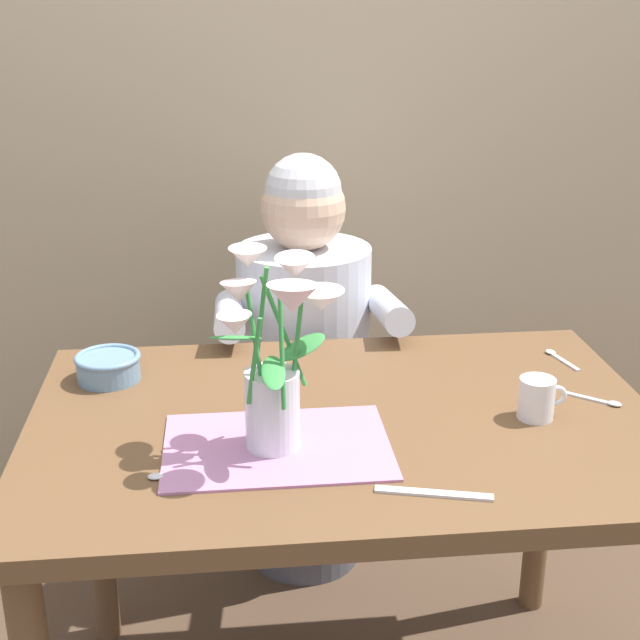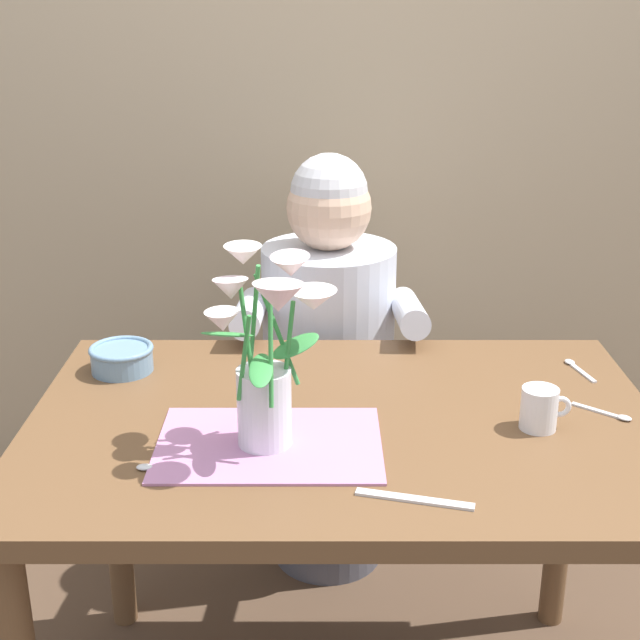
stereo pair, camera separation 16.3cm
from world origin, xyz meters
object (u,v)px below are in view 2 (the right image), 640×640
Objects in this scene: seated_person at (327,372)px; coffee_cup at (539,408)px; ceramic_bowl at (120,358)px; flower_vase at (266,354)px; dinner_knife at (413,499)px.

coffee_cup is at bearing -57.99° from seated_person.
ceramic_bowl is at bearing 162.24° from coffee_cup.
coffee_cup is (0.83, -0.26, 0.01)m from ceramic_bowl.
flower_vase is 2.61× the size of ceramic_bowl.
ceramic_bowl is at bearing 152.61° from dinner_knife.
coffee_cup is at bearing 58.95° from dinner_knife.
seated_person is 0.63m from ceramic_bowl.
coffee_cup reaches higher than dinner_knife.
seated_person is 5.97× the size of dinner_knife.
seated_person is 3.20× the size of flower_vase.
coffee_cup is at bearing -17.76° from ceramic_bowl.
seated_person reaches higher than dinner_knife.
seated_person reaches higher than flower_vase.
coffee_cup is (0.49, 0.07, -0.14)m from flower_vase.
seated_person is at bearing 120.22° from coffee_cup.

